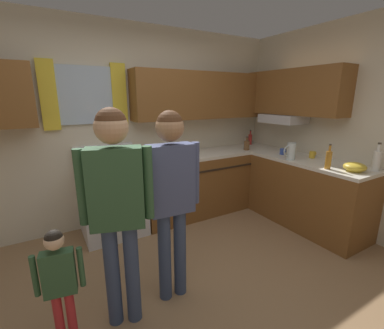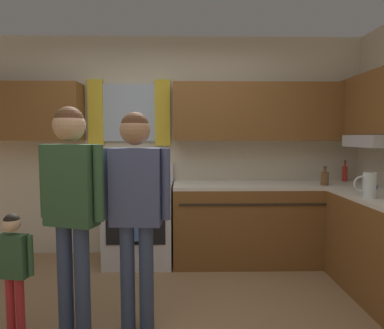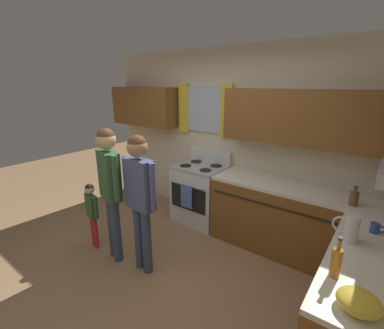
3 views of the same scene
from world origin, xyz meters
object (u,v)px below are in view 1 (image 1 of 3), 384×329
(stove_oven, at_px, (112,198))
(adult_holding_child, at_px, (117,197))
(mug_mustard_yellow, at_px, (312,155))
(small_child, at_px, (59,277))
(bottle_oil_amber, at_px, (328,159))
(bottle_milk_white, at_px, (377,160))
(bottle_sauce_red, at_px, (250,139))
(water_pitcher, at_px, (291,151))
(mug_cobalt_blue, at_px, (283,151))
(adult_in_plaid, at_px, (171,186))
(bottle_squat_brown, at_px, (247,145))
(mixing_bowl, at_px, (355,167))

(stove_oven, distance_m, adult_holding_child, 1.55)
(stove_oven, relative_size, mug_mustard_yellow, 9.15)
(small_child, bearing_deg, bottle_oil_amber, -0.04)
(bottle_milk_white, xyz_separation_m, bottle_sauce_red, (-0.05, 1.94, -0.03))
(stove_oven, distance_m, water_pitcher, 2.35)
(water_pitcher, bearing_deg, adult_holding_child, -168.14)
(mug_cobalt_blue, distance_m, adult_in_plaid, 2.20)
(bottle_squat_brown, relative_size, adult_in_plaid, 0.13)
(bottle_oil_amber, distance_m, mug_mustard_yellow, 0.55)
(mug_mustard_yellow, relative_size, small_child, 0.13)
(mug_cobalt_blue, height_order, mixing_bowl, mixing_bowl)
(bottle_squat_brown, relative_size, adult_holding_child, 0.13)
(bottle_sauce_red, bearing_deg, mixing_bowl, -95.12)
(bottle_oil_amber, relative_size, mug_mustard_yellow, 2.38)
(water_pitcher, height_order, adult_in_plaid, adult_in_plaid)
(mug_cobalt_blue, height_order, adult_holding_child, adult_holding_child)
(bottle_oil_amber, height_order, mug_cobalt_blue, bottle_oil_amber)
(small_child, bearing_deg, adult_in_plaid, 5.36)
(bottle_oil_amber, bearing_deg, adult_in_plaid, 177.56)
(bottle_milk_white, height_order, mug_mustard_yellow, bottle_milk_white)
(mixing_bowl, distance_m, adult_holding_child, 2.53)
(stove_oven, height_order, mug_mustard_yellow, stove_oven)
(mug_mustard_yellow, relative_size, adult_in_plaid, 0.08)
(bottle_sauce_red, distance_m, mixing_bowl, 1.84)
(stove_oven, xyz_separation_m, adult_in_plaid, (0.16, -1.36, 0.54))
(bottle_oil_amber, distance_m, mixing_bowl, 0.27)
(bottle_squat_brown, bearing_deg, adult_in_plaid, -147.15)
(stove_oven, xyz_separation_m, water_pitcher, (2.09, -0.93, 0.54))
(stove_oven, height_order, adult_holding_child, adult_holding_child)
(bottle_sauce_red, xyz_separation_m, mug_mustard_yellow, (0.01, -1.19, -0.05))
(bottle_oil_amber, distance_m, mug_cobalt_blue, 0.81)
(stove_oven, height_order, mixing_bowl, stove_oven)
(bottle_sauce_red, distance_m, small_child, 3.52)
(stove_oven, bearing_deg, bottle_oil_amber, -34.79)
(water_pitcher, relative_size, adult_in_plaid, 0.14)
(adult_holding_child, height_order, small_child, adult_holding_child)
(mug_cobalt_blue, bearing_deg, bottle_sauce_red, 79.49)
(mixing_bowl, relative_size, small_child, 0.26)
(mug_mustard_yellow, bearing_deg, small_child, -172.06)
(bottle_oil_amber, relative_size, mug_cobalt_blue, 2.49)
(water_pitcher, distance_m, mixing_bowl, 0.75)
(stove_oven, height_order, small_child, stove_oven)
(mixing_bowl, bearing_deg, mug_mustard_yellow, 74.60)
(stove_oven, relative_size, bottle_oil_amber, 3.85)
(mug_mustard_yellow, xyz_separation_m, water_pitcher, (-0.33, 0.09, 0.07))
(bottle_squat_brown, bearing_deg, mug_cobalt_blue, -65.78)
(adult_in_plaid, bearing_deg, bottle_squat_brown, 32.85)
(adult_in_plaid, xyz_separation_m, small_child, (-0.85, -0.08, -0.45))
(water_pitcher, height_order, mixing_bowl, water_pitcher)
(bottle_oil_amber, xyz_separation_m, adult_holding_child, (-2.36, 0.02, 0.02))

